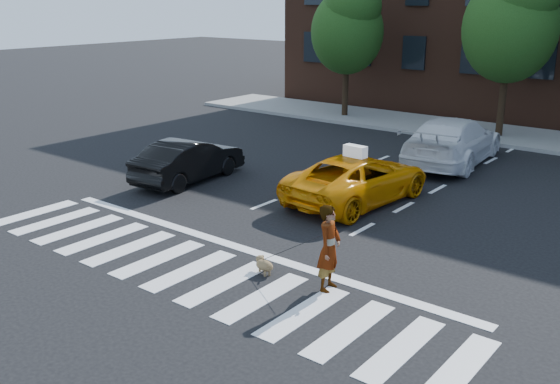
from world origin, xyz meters
name	(u,v)px	position (x,y,z in m)	size (l,w,h in m)	color
ground	(190,271)	(0.00, 0.00, 0.00)	(120.00, 120.00, 0.00)	black
crosswalk	(190,270)	(0.00, 0.00, 0.01)	(13.00, 2.40, 0.01)	silver
stop_line	(240,248)	(0.00, 1.60, 0.01)	(12.00, 0.30, 0.01)	silver
sidewalk_far	(491,133)	(0.00, 17.50, 0.07)	(30.00, 4.00, 0.15)	slate
tree_left	(348,23)	(-6.97, 17.00, 4.44)	(3.39, 3.38, 6.50)	black
tree_mid	(512,17)	(0.53, 17.00, 4.85)	(3.69, 3.69, 7.10)	black
taxi	(358,179)	(0.29, 6.28, 0.67)	(2.23, 4.84, 1.34)	orange
black_sedan	(189,160)	(-5.00, 4.80, 0.67)	(1.41, 4.04, 1.33)	black
white_suv	(453,140)	(0.61, 12.01, 0.81)	(2.28, 5.61, 1.63)	silver
woman	(329,248)	(2.80, 1.10, 0.88)	(0.64, 0.42, 1.76)	#999999
dog	(264,264)	(1.31, 0.88, 0.20)	(0.57, 0.40, 0.34)	olive
taxi_sign	(355,151)	(0.29, 6.08, 1.50)	(0.65, 0.28, 0.32)	white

